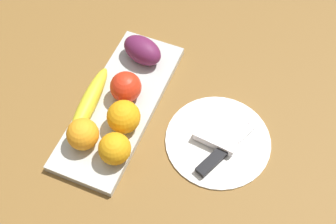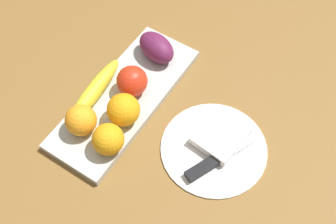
{
  "view_description": "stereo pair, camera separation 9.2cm",
  "coord_description": "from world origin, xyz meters",
  "px_view_note": "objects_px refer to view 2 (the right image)",
  "views": [
    {
      "loc": [
        -0.44,
        -0.3,
        0.83
      ],
      "look_at": [
        0.01,
        -0.11,
        0.05
      ],
      "focal_mm": 46.21,
      "sensor_mm": 36.0,
      "label": 1
    },
    {
      "loc": [
        -0.4,
        -0.38,
        0.83
      ],
      "look_at": [
        0.01,
        -0.11,
        0.05
      ],
      "focal_mm": 46.21,
      "sensor_mm": 36.0,
      "label": 2
    }
  ],
  "objects_px": {
    "dinner_plate": "(214,148)",
    "folded_napkin": "(221,135)",
    "apple": "(132,81)",
    "banana": "(94,91)",
    "orange_near_banana": "(123,110)",
    "orange_center": "(108,139)",
    "fruit_tray": "(125,98)",
    "knife": "(211,163)",
    "orange_near_apple": "(81,120)",
    "grape_bunch": "(156,47)"
  },
  "relations": [
    {
      "from": "fruit_tray",
      "to": "apple",
      "type": "relative_size",
      "value": 5.79
    },
    {
      "from": "folded_napkin",
      "to": "dinner_plate",
      "type": "bearing_deg",
      "value": 180.0
    },
    {
      "from": "orange_near_banana",
      "to": "orange_center",
      "type": "distance_m",
      "value": 0.08
    },
    {
      "from": "orange_near_banana",
      "to": "dinner_plate",
      "type": "xyz_separation_m",
      "value": [
        0.05,
        -0.2,
        -0.05
      ]
    },
    {
      "from": "apple",
      "to": "banana",
      "type": "xyz_separation_m",
      "value": [
        -0.06,
        0.06,
        -0.02
      ]
    },
    {
      "from": "orange_near_banana",
      "to": "knife",
      "type": "distance_m",
      "value": 0.22
    },
    {
      "from": "apple",
      "to": "orange_center",
      "type": "distance_m",
      "value": 0.15
    },
    {
      "from": "orange_near_banana",
      "to": "orange_center",
      "type": "height_order",
      "value": "orange_near_banana"
    },
    {
      "from": "orange_near_apple",
      "to": "grape_bunch",
      "type": "relative_size",
      "value": 0.68
    },
    {
      "from": "orange_center",
      "to": "grape_bunch",
      "type": "height_order",
      "value": "orange_center"
    },
    {
      "from": "orange_center",
      "to": "folded_napkin",
      "type": "xyz_separation_m",
      "value": [
        0.15,
        -0.18,
        -0.03
      ]
    },
    {
      "from": "orange_near_banana",
      "to": "orange_center",
      "type": "relative_size",
      "value": 1.07
    },
    {
      "from": "fruit_tray",
      "to": "banana",
      "type": "xyz_separation_m",
      "value": [
        -0.04,
        0.06,
        0.03
      ]
    },
    {
      "from": "fruit_tray",
      "to": "apple",
      "type": "distance_m",
      "value": 0.05
    },
    {
      "from": "orange_near_apple",
      "to": "folded_napkin",
      "type": "bearing_deg",
      "value": -60.35
    },
    {
      "from": "banana",
      "to": "orange_center",
      "type": "bearing_deg",
      "value": -134.06
    },
    {
      "from": "orange_near_apple",
      "to": "dinner_plate",
      "type": "relative_size",
      "value": 0.3
    },
    {
      "from": "apple",
      "to": "knife",
      "type": "distance_m",
      "value": 0.25
    },
    {
      "from": "orange_center",
      "to": "knife",
      "type": "distance_m",
      "value": 0.22
    },
    {
      "from": "banana",
      "to": "grape_bunch",
      "type": "relative_size",
      "value": 1.98
    },
    {
      "from": "orange_near_banana",
      "to": "dinner_plate",
      "type": "distance_m",
      "value": 0.21
    },
    {
      "from": "orange_near_apple",
      "to": "knife",
      "type": "height_order",
      "value": "orange_near_apple"
    },
    {
      "from": "folded_napkin",
      "to": "apple",
      "type": "bearing_deg",
      "value": 91.62
    },
    {
      "from": "fruit_tray",
      "to": "dinner_plate",
      "type": "relative_size",
      "value": 1.77
    },
    {
      "from": "fruit_tray",
      "to": "orange_near_apple",
      "type": "height_order",
      "value": "orange_near_apple"
    },
    {
      "from": "folded_napkin",
      "to": "knife",
      "type": "xyz_separation_m",
      "value": [
        -0.07,
        -0.01,
        -0.0
      ]
    },
    {
      "from": "apple",
      "to": "banana",
      "type": "height_order",
      "value": "apple"
    },
    {
      "from": "banana",
      "to": "orange_near_apple",
      "type": "xyz_separation_m",
      "value": [
        -0.08,
        -0.03,
        0.02
      ]
    },
    {
      "from": "dinner_plate",
      "to": "folded_napkin",
      "type": "distance_m",
      "value": 0.03
    },
    {
      "from": "apple",
      "to": "orange_center",
      "type": "height_order",
      "value": "apple"
    },
    {
      "from": "orange_near_apple",
      "to": "grape_bunch",
      "type": "xyz_separation_m",
      "value": [
        0.25,
        -0.02,
        -0.0
      ]
    },
    {
      "from": "fruit_tray",
      "to": "folded_napkin",
      "type": "height_order",
      "value": "folded_napkin"
    },
    {
      "from": "fruit_tray",
      "to": "folded_napkin",
      "type": "distance_m",
      "value": 0.24
    },
    {
      "from": "fruit_tray",
      "to": "grape_bunch",
      "type": "bearing_deg",
      "value": 1.55
    },
    {
      "from": "grape_bunch",
      "to": "knife",
      "type": "relative_size",
      "value": 0.57
    },
    {
      "from": "grape_bunch",
      "to": "knife",
      "type": "distance_m",
      "value": 0.31
    },
    {
      "from": "grape_bunch",
      "to": "dinner_plate",
      "type": "distance_m",
      "value": 0.28
    },
    {
      "from": "orange_center",
      "to": "knife",
      "type": "xyz_separation_m",
      "value": [
        0.09,
        -0.2,
        -0.04
      ]
    },
    {
      "from": "dinner_plate",
      "to": "orange_center",
      "type": "bearing_deg",
      "value": 124.1
    },
    {
      "from": "fruit_tray",
      "to": "apple",
      "type": "height_order",
      "value": "apple"
    },
    {
      "from": "fruit_tray",
      "to": "banana",
      "type": "distance_m",
      "value": 0.07
    },
    {
      "from": "banana",
      "to": "orange_near_apple",
      "type": "distance_m",
      "value": 0.09
    },
    {
      "from": "fruit_tray",
      "to": "dinner_plate",
      "type": "height_order",
      "value": "fruit_tray"
    },
    {
      "from": "orange_near_apple",
      "to": "folded_napkin",
      "type": "xyz_separation_m",
      "value": [
        0.15,
        -0.26,
        -0.03
      ]
    },
    {
      "from": "apple",
      "to": "knife",
      "type": "bearing_deg",
      "value": -104.13
    },
    {
      "from": "fruit_tray",
      "to": "banana",
      "type": "relative_size",
      "value": 2.05
    },
    {
      "from": "grape_bunch",
      "to": "folded_napkin",
      "type": "distance_m",
      "value": 0.26
    },
    {
      "from": "banana",
      "to": "dinner_plate",
      "type": "height_order",
      "value": "banana"
    },
    {
      "from": "fruit_tray",
      "to": "grape_bunch",
      "type": "xyz_separation_m",
      "value": [
        0.14,
        0.0,
        0.04
      ]
    },
    {
      "from": "folded_napkin",
      "to": "knife",
      "type": "distance_m",
      "value": 0.07
    }
  ]
}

